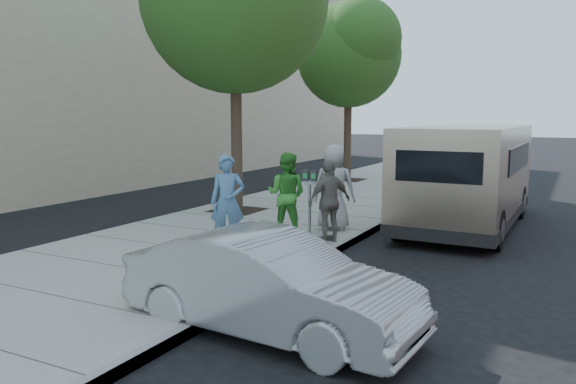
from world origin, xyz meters
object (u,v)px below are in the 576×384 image
Objects in this scene: parking_meter at (310,189)px; person_gray_shirt at (334,187)px; person_officer at (228,202)px; person_striped_polo at (329,201)px; person_green_shirt at (287,194)px; tree_far at (350,50)px; sedan at (269,284)px; van at (468,174)px.

person_gray_shirt is at bearing 78.81° from parking_meter.
person_officer is 1.95m from person_striped_polo.
person_officer reaches higher than person_green_shirt.
person_green_shirt is (2.45, -9.66, -3.89)m from tree_far.
person_gray_shirt reaches higher than sedan.
person_green_shirt is at bearing 41.69° from person_officer.
person_officer is at bearing -135.09° from parking_meter.
parking_meter is 4.21m from van.
tree_far is 3.57× the size of person_gray_shirt.
person_officer is 0.94× the size of person_gray_shirt.
van is 3.34m from person_gray_shirt.
person_officer reaches higher than parking_meter.
person_gray_shirt reaches higher than person_striped_polo.
person_officer is at bearing -79.80° from tree_far.
person_officer is at bearing 65.27° from person_green_shirt.
person_officer is (2.00, -11.12, -3.88)m from tree_far.
person_officer is at bearing 45.75° from sedan.
person_gray_shirt is (0.06, 1.07, -0.08)m from parking_meter.
person_green_shirt is at bearing -67.44° from person_striped_polo.
tree_far is at bearing 99.14° from parking_meter.
van is at bearing -177.68° from person_striped_polo.
tree_far is 15.30m from sedan.
person_striped_polo is at bearing -13.96° from parking_meter.
van reaches higher than person_officer.
person_green_shirt is (-0.57, 0.11, -0.14)m from parking_meter.
tree_far reaches higher than van.
person_green_shirt is (-2.95, -3.36, -0.24)m from van.
van is 5.90m from person_officer.
person_gray_shirt is 1.15× the size of person_striped_polo.
van is at bearing -145.93° from person_gray_shirt.
van is at bearing -138.65° from person_green_shirt.
van is 4.48m from person_green_shirt.
person_green_shirt is (0.45, 1.46, -0.02)m from person_officer.
person_green_shirt is at bearing -75.76° from tree_far.
tree_far reaches higher than person_striped_polo.
person_gray_shirt is at bearing 19.79° from sedan.
sedan is 2.13× the size of person_officer.
van is (5.40, -6.30, -3.66)m from tree_far.
tree_far is at bearing 22.65° from sedan.
person_gray_shirt is at bearing -133.18° from van.
parking_meter reaches higher than sedan.
parking_meter is 0.48m from person_striped_polo.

